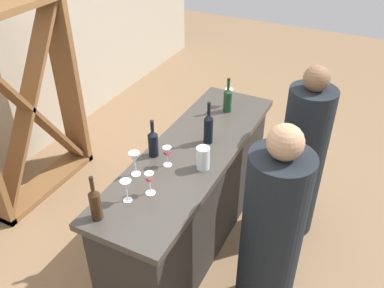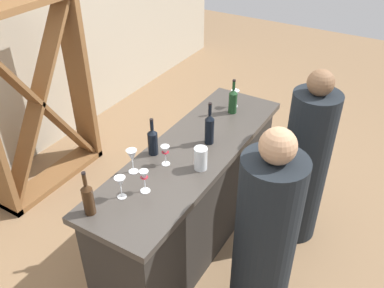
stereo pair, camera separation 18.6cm
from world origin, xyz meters
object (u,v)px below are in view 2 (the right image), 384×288
person_center_guest (305,166)px  wine_glass_far_left (120,183)px  wine_rack (37,102)px  wine_glass_near_left (144,177)px  wine_bottle_center_near_black (209,128)px  wine_glass_far_center (132,156)px  person_left_guest (265,240)px  wine_bottle_leftmost_amber_brown (88,198)px  wine_glass_near_right (165,152)px  wine_glass_near_center (235,95)px  water_pitcher (201,158)px  wine_bottle_second_left_near_black (153,141)px  wine_bottle_second_right_olive_green (233,100)px

person_center_guest → wine_glass_far_left: bearing=42.5°
wine_rack → wine_glass_near_left: bearing=-108.6°
wine_bottle_center_near_black → wine_glass_far_center: size_ratio=1.91×
wine_rack → person_left_guest: 2.41m
wine_glass_near_left → wine_glass_far_left: bearing=142.5°
wine_bottle_leftmost_amber_brown → wine_bottle_center_near_black: size_ratio=0.91×
wine_glass_far_center → wine_glass_far_left: bearing=-158.3°
wine_glass_near_left → wine_glass_far_center: wine_glass_far_center is taller
wine_glass_far_center → wine_bottle_center_near_black: bearing=-25.3°
wine_bottle_leftmost_amber_brown → wine_glass_near_right: 0.65m
wine_glass_near_left → wine_glass_near_center: (1.31, 0.00, -0.01)m
wine_glass_far_left → wine_bottle_leftmost_amber_brown: bearing=160.9°
wine_rack → wine_bottle_center_near_black: size_ratio=5.31×
wine_glass_far_center → wine_bottle_leftmost_amber_brown: bearing=-176.9°
wine_bottle_center_near_black → wine_glass_far_center: (-0.58, 0.27, -0.00)m
wine_glass_far_left → wine_rack: bearing=66.5°
wine_glass_far_left → wine_glass_far_center: 0.26m
water_pitcher → wine_glass_near_left: bearing=154.8°
wine_bottle_second_left_near_black → wine_glass_near_right: 0.16m
wine_bottle_second_right_olive_green → wine_glass_far_left: bearing=174.7°
wine_bottle_second_left_near_black → wine_glass_near_center: bearing=-11.7°
wine_bottle_leftmost_amber_brown → wine_glass_near_left: (0.33, -0.17, -0.00)m
wine_bottle_center_near_black → wine_glass_near_center: (0.61, 0.09, -0.02)m
wine_bottle_leftmost_amber_brown → wine_bottle_second_left_near_black: size_ratio=1.06×
person_center_guest → wine_glass_near_right: bearing=32.5°
wine_glass_near_center → wine_glass_near_right: (-1.00, 0.05, -0.00)m
water_pitcher → person_left_guest: (-0.16, -0.57, -0.34)m
wine_bottle_leftmost_amber_brown → wine_bottle_second_left_near_black: (0.70, 0.03, -0.01)m
wine_bottle_second_right_olive_green → wine_glass_near_center: 0.11m
person_center_guest → person_left_guest: bearing=77.4°
wine_bottle_leftmost_amber_brown → person_left_guest: 1.14m
wine_glass_near_center → water_pitcher: water_pitcher is taller
wine_rack → wine_bottle_second_right_olive_green: (0.65, -1.66, 0.17)m
wine_glass_near_left → person_center_guest: size_ratio=0.11×
person_left_guest → person_center_guest: (0.90, 0.03, -0.00)m
wine_rack → wine_glass_near_left: size_ratio=11.09×
wine_rack → wine_bottle_second_left_near_black: bearing=-97.1°
wine_glass_far_left → wine_bottle_second_right_olive_green: bearing=-5.3°
wine_rack → wine_bottle_center_near_black: bearing=-84.9°
wine_rack → person_left_guest: size_ratio=1.16×
wine_bottle_second_left_near_black → wine_glass_far_left: bearing=-168.1°
wine_rack → wine_bottle_center_near_black: wine_rack is taller
wine_rack → water_pitcher: 1.83m
person_left_guest → wine_glass_far_center: bearing=20.4°
wine_glass_near_left → wine_glass_far_left: size_ratio=1.04×
wine_glass_near_left → person_left_guest: size_ratio=0.11×
wine_bottle_leftmost_amber_brown → wine_bottle_second_left_near_black: wine_bottle_leftmost_amber_brown is taller
wine_rack → wine_glass_far_left: bearing=-113.5°
person_left_guest → wine_bottle_leftmost_amber_brown: bearing=45.2°
wine_bottle_center_near_black → wine_glass_near_center: 0.61m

